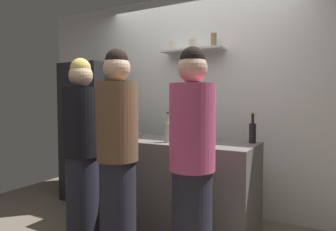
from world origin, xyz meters
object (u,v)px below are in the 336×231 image
Objects in this scene: utensil_holder at (180,134)px; refrigerator at (92,131)px; wine_bottle_dark_glass at (253,132)px; water_bottle_plastic at (202,130)px; person_blonde at (82,151)px; wine_bottle_green_glass at (125,125)px; person_brown_jacket at (118,155)px; baking_pan at (123,135)px; wine_bottle_pale_glass at (168,131)px; person_pink_top at (192,164)px.

refrigerator is at bearing 171.28° from utensil_holder.
refrigerator reaches higher than wine_bottle_dark_glass.
water_bottle_plastic is 0.15× the size of person_blonde.
person_blonde is (0.79, -0.98, -0.05)m from refrigerator.
person_brown_jacket reaches higher than wine_bottle_green_glass.
wine_bottle_dark_glass is 1.15× the size of water_bottle_plastic.
baking_pan is 0.65m from wine_bottle_pale_glass.
refrigerator is 0.87m from baking_pan.
person_blonde is at bearing -129.93° from utensil_holder.
utensil_holder is at bearing 170.53° from water_bottle_plastic.
refrigerator is 2.16m from wine_bottle_dark_glass.
refrigerator is at bearing 166.70° from wine_bottle_green_glass.
person_pink_top is (1.13, -0.02, 0.00)m from person_blonde.
wine_bottle_pale_glass is at bearing -90.51° from utensil_holder.
utensil_holder is at bearing 68.63° from person_blonde.
utensil_holder is at bearing -4.66° from wine_bottle_green_glass.
refrigerator is at bearing 176.32° from wine_bottle_dark_glass.
refrigerator is 1.51m from wine_bottle_pale_glass.
person_pink_top is at bearing -27.58° from refrigerator.
wine_bottle_pale_glass is (1.43, -0.47, 0.12)m from refrigerator.
refrigerator is 1.72m from water_bottle_plastic.
wine_bottle_dark_glass is at bearing 24.79° from wine_bottle_pale_glass.
person_brown_jacket is at bearing -39.71° from refrigerator.
wine_bottle_green_glass reaches higher than baking_pan.
water_bottle_plastic is at bearing 56.98° from person_blonde.
person_blonde reaches higher than water_bottle_plastic.
water_bottle_plastic is at bearing -170.63° from person_pink_top.
person_pink_top is 0.66m from person_brown_jacket.
person_pink_top is at bearing -105.02° from wine_bottle_dark_glass.
person_blonde reaches higher than baking_pan.
utensil_holder is 0.73m from wine_bottle_dark_glass.
wine_bottle_green_glass is 1.06× the size of wine_bottle_pale_glass.
baking_pan is 1.31× the size of water_bottle_plastic.
utensil_holder is at bearing 89.49° from wine_bottle_pale_glass.
person_blonde is 0.48m from person_brown_jacket.
person_pink_top is (0.50, -0.53, -0.17)m from wine_bottle_pale_glass.
wine_bottle_dark_glass is at bearing 9.46° from baking_pan.
water_bottle_plastic is at bearing -9.47° from utensil_holder.
baking_pan is 0.62m from person_blonde.
person_blonde is 1.00× the size of person_pink_top.
person_pink_top reaches higher than wine_bottle_dark_glass.
wine_bottle_green_glass is at bearing -178.89° from person_brown_jacket.
wine_bottle_green_glass is at bearing 117.46° from person_blonde.
person_brown_jacket is (-0.65, -0.05, 0.02)m from person_pink_top.
person_brown_jacket is (1.27, -1.05, -0.03)m from refrigerator.
person_brown_jacket is (-0.43, -0.79, -0.16)m from water_bottle_plastic.
refrigerator is 5.72× the size of wine_bottle_green_glass.
refrigerator is 6.90× the size of water_bottle_plastic.
person_pink_top is (1.13, -0.64, -0.09)m from baking_pan.
wine_bottle_green_glass reaches higher than utensil_holder.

